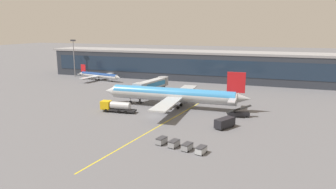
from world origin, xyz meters
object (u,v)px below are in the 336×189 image
Objects in this scene: lavatory_truck at (224,123)px; baggage_cart_2 at (187,147)px; baggage_cart_0 at (161,141)px; baggage_cart_3 at (201,150)px; belt_loader at (239,114)px; fuel_tanker at (116,106)px; commuter_jet_far at (99,75)px; main_airliner at (173,95)px; baggage_cart_1 at (174,144)px.

lavatory_truck is 2.10× the size of baggage_cart_2.
baggage_cart_2 is (6.22, -1.51, 0.00)m from baggage_cart_0.
belt_loader is at bearing 81.96° from baggage_cart_3.
lavatory_truck is 11.39m from belt_loader.
commuter_jet_far reaches higher than fuel_tanker.
main_airliner is at bearing -36.62° from commuter_jet_far.
baggage_cart_0 is 1.00× the size of baggage_cart_2.
lavatory_truck is 17.76m from baggage_cart_2.
belt_loader is 2.38× the size of baggage_cart_3.
lavatory_truck is 17.91m from baggage_cart_3.
main_airliner is at bearing 168.63° from belt_loader.
baggage_cart_0 is 1.00× the size of baggage_cart_3.
main_airliner is at bearing 103.71° from baggage_cart_0.
baggage_cart_1 is 1.00× the size of baggage_cart_2.
fuel_tanker is at bearing -142.73° from main_airliner.
lavatory_truck is (33.13, -4.39, -0.32)m from fuel_tanker.
fuel_tanker is 3.73× the size of baggage_cart_0.
baggage_cart_0 is (21.96, -19.92, -0.96)m from fuel_tanker.
commuter_jet_far is at bearing 143.38° from main_airliner.
belt_loader is 29.25m from baggage_cart_3.
baggage_cart_0 and baggage_cart_3 have the same top height.
fuel_tanker reaches higher than baggage_cart_3.
baggage_cart_0 and baggage_cart_1 have the same top height.
commuter_jet_far reaches higher than baggage_cart_2.
fuel_tanker is 3.73× the size of baggage_cart_3.
fuel_tanker reaches higher than baggage_cart_0.
main_airliner reaches higher than baggage_cart_2.
main_airliner reaches higher than baggage_cart_1.
baggage_cart_3 is at bearing -98.04° from belt_loader.
main_airliner reaches higher than belt_loader.
baggage_cart_0 is at bearing -76.29° from main_airliner.
baggage_cart_0 is at bearing -49.85° from commuter_jet_far.
baggage_cart_1 is at bearing -110.58° from belt_loader.
commuter_jet_far is at bearing 149.79° from belt_loader.
main_airliner is 1.84× the size of commuter_jet_far.
belt_loader is 0.27× the size of commuter_jet_far.
baggage_cart_0 is at bearing -42.21° from fuel_tanker.
baggage_cart_1 is 6.40m from baggage_cart_3.
fuel_tanker is 3.73× the size of baggage_cart_1.
main_airliner reaches higher than commuter_jet_far.
main_airliner reaches higher than baggage_cart_0.
fuel_tanker is at bearing 140.48° from baggage_cart_1.
fuel_tanker is 1.77× the size of lavatory_truck.
commuter_jet_far is (-35.23, 47.89, 0.73)m from fuel_tanker.
baggage_cart_1 is at bearing -13.68° from baggage_cart_0.
fuel_tanker reaches higher than baggage_cart_1.
commuter_jet_far reaches higher than baggage_cart_1.
fuel_tanker is at bearing 144.65° from baggage_cart_3.
baggage_cart_0 is 9.60m from baggage_cart_3.
commuter_jet_far reaches higher than belt_loader.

